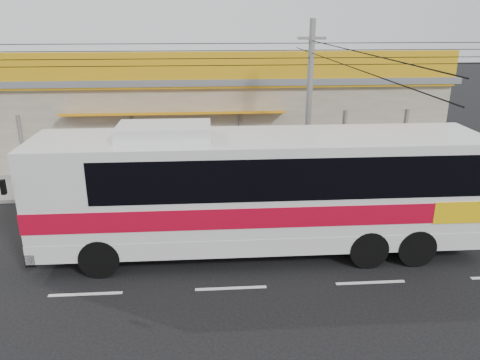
# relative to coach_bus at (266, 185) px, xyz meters

# --- Properties ---
(ground) EXTENTS (120.00, 120.00, 0.00)m
(ground) POSITION_rel_coach_bus_xyz_m (-1.24, 0.27, -2.25)
(ground) COLOR black
(ground) RESTS_ON ground
(sidewalk) EXTENTS (30.00, 3.20, 0.15)m
(sidewalk) POSITION_rel_coach_bus_xyz_m (-1.24, 6.27, -2.18)
(sidewalk) COLOR slate
(sidewalk) RESTS_ON ground
(lane_markings) EXTENTS (50.00, 0.12, 0.01)m
(lane_markings) POSITION_rel_coach_bus_xyz_m (-1.24, -2.23, -2.25)
(lane_markings) COLOR silver
(lane_markings) RESTS_ON ground
(storefront_building) EXTENTS (22.60, 9.20, 5.70)m
(storefront_building) POSITION_rel_coach_bus_xyz_m (-1.24, 11.81, 0.05)
(storefront_building) COLOR gray
(storefront_building) RESTS_ON ground
(coach_bus) EXTENTS (13.67, 2.97, 4.21)m
(coach_bus) POSITION_rel_coach_bus_xyz_m (0.00, 0.00, 0.00)
(coach_bus) COLOR silver
(coach_bus) RESTS_ON ground
(motorbike_red) EXTENTS (2.08, 0.78, 1.08)m
(motorbike_red) POSITION_rel_coach_bus_xyz_m (-7.88, 7.42, -1.56)
(motorbike_red) COLOR maroon
(motorbike_red) RESTS_ON sidewalk
(utility_pole) EXTENTS (34.00, 14.00, 7.12)m
(utility_pole) POSITION_rel_coach_bus_xyz_m (2.23, 4.47, 3.62)
(utility_pole) COLOR slate
(utility_pole) RESTS_ON ground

